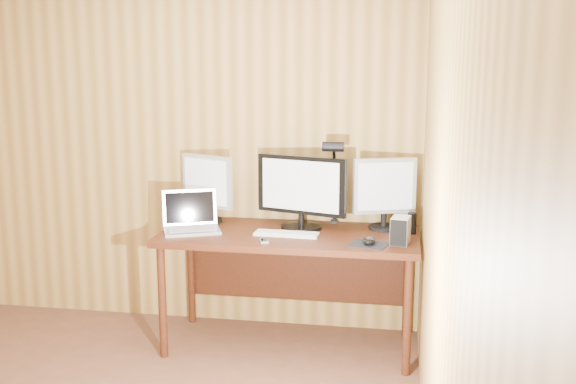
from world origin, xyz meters
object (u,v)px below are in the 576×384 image
(desk, at_px, (291,249))
(monitor_center, at_px, (301,191))
(keyboard, at_px, (287,234))
(monitor_left, at_px, (207,186))
(phone, at_px, (264,241))
(mouse, at_px, (369,241))
(laptop, at_px, (191,221))
(desk_lamp, at_px, (334,170))
(speaker, at_px, (412,223))
(monitor_right, at_px, (385,191))
(hard_drive, at_px, (400,230))

(desk, bearing_deg, monitor_center, 42.57)
(keyboard, bearing_deg, monitor_left, 158.54)
(phone, bearing_deg, mouse, -15.00)
(monitor_left, height_order, laptop, monitor_left)
(monitor_center, relative_size, desk_lamp, 0.99)
(desk, height_order, speaker, speaker)
(monitor_right, relative_size, desk_lamp, 0.77)
(monitor_right, distance_m, desk_lamp, 0.35)
(monitor_center, height_order, desk_lamp, desk_lamp)
(desk_lamp, bearing_deg, phone, -144.69)
(monitor_center, distance_m, phone, 0.46)
(monitor_left, height_order, mouse, monitor_left)
(monitor_center, height_order, hard_drive, monitor_center)
(desk, distance_m, desk_lamp, 0.57)
(monitor_left, height_order, keyboard, monitor_left)
(desk, relative_size, laptop, 3.81)
(laptop, bearing_deg, monitor_left, 55.97)
(desk, distance_m, mouse, 0.59)
(desk, distance_m, monitor_center, 0.37)
(monitor_right, xyz_separation_m, keyboard, (-0.59, -0.25, -0.24))
(monitor_center, distance_m, monitor_left, 0.64)
(mouse, bearing_deg, hard_drive, 23.93)
(desk, xyz_separation_m, monitor_left, (-0.58, 0.12, 0.36))
(laptop, relative_size, speaker, 3.19)
(desk, bearing_deg, laptop, -170.81)
(keyboard, height_order, phone, keyboard)
(speaker, bearing_deg, desk_lamp, 166.00)
(monitor_left, distance_m, speaker, 1.35)
(monitor_left, xyz_separation_m, phone, (0.47, -0.43, -0.24))
(monitor_center, bearing_deg, hard_drive, -6.32)
(hard_drive, xyz_separation_m, desk_lamp, (-0.43, 0.37, 0.29))
(desk, xyz_separation_m, speaker, (0.75, 0.04, 0.19))
(mouse, bearing_deg, keyboard, 171.81)
(monitor_left, bearing_deg, monitor_right, 24.29)
(keyboard, height_order, hard_drive, hard_drive)
(monitor_right, height_order, phone, monitor_right)
(monitor_center, xyz_separation_m, phone, (-0.17, -0.35, -0.24))
(desk, bearing_deg, phone, -110.81)
(monitor_right, relative_size, laptop, 1.09)
(laptop, height_order, phone, laptop)
(monitor_left, xyz_separation_m, monitor_right, (1.16, -0.00, 0.01))
(monitor_left, relative_size, mouse, 3.80)
(desk, bearing_deg, monitor_right, 11.82)
(monitor_center, xyz_separation_m, speaker, (0.70, -0.02, -0.18))
(monitor_left, distance_m, monitor_right, 1.16)
(desk, relative_size, keyboard, 4.00)
(keyboard, xyz_separation_m, speaker, (0.76, 0.17, 0.06))
(desk, height_order, desk_lamp, desk_lamp)
(monitor_left, relative_size, monitor_right, 0.98)
(keyboard, xyz_separation_m, hard_drive, (0.69, -0.08, 0.07))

